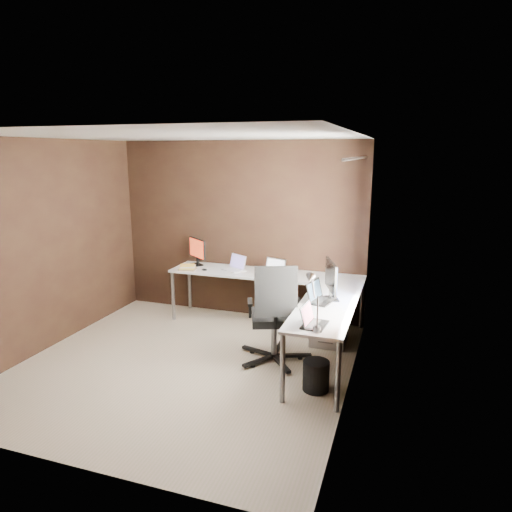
# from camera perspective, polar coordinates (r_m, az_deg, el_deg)

# --- Properties ---
(room) EXTENTS (3.60, 3.60, 2.50)m
(room) POSITION_cam_1_polar(r_m,az_deg,el_deg) (4.82, -5.36, 0.10)
(room) COLOR #C1AB96
(room) RESTS_ON ground
(desk) EXTENTS (2.65, 2.25, 0.73)m
(desk) POSITION_cam_1_polar(r_m,az_deg,el_deg) (5.71, 3.33, -4.07)
(desk) COLOR white
(desk) RESTS_ON ground
(drawer_pedestal) EXTENTS (0.42, 0.50, 0.60)m
(drawer_pedestal) POSITION_cam_1_polar(r_m,az_deg,el_deg) (5.82, 9.21, -7.81)
(drawer_pedestal) COLOR white
(drawer_pedestal) RESTS_ON ground
(monitor_left) EXTENTS (0.37, 0.29, 0.39)m
(monitor_left) POSITION_cam_1_polar(r_m,az_deg,el_deg) (6.66, -7.36, 0.75)
(monitor_left) COLOR black
(monitor_left) RESTS_ON desk
(monitor_right) EXTENTS (0.22, 0.51, 0.44)m
(monitor_right) POSITION_cam_1_polar(r_m,az_deg,el_deg) (5.11, 9.37, -2.73)
(monitor_right) COLOR black
(monitor_right) RESTS_ON desk
(laptop_white) EXTENTS (0.38, 0.34, 0.21)m
(laptop_white) POSITION_cam_1_polar(r_m,az_deg,el_deg) (6.37, -2.64, -1.34)
(laptop_white) COLOR white
(laptop_white) RESTS_ON desk
(laptop_silver) EXTENTS (0.37, 0.31, 0.21)m
(laptop_silver) POSITION_cam_1_polar(r_m,az_deg,el_deg) (6.12, 2.15, -1.90)
(laptop_silver) COLOR silver
(laptop_silver) RESTS_ON desk
(laptop_black_big) EXTENTS (0.31, 0.38, 0.22)m
(laptop_black_big) POSITION_cam_1_polar(r_m,az_deg,el_deg) (5.09, 7.86, -5.09)
(laptop_black_big) COLOR black
(laptop_black_big) RESTS_ON desk
(laptop_black_small) EXTENTS (0.24, 0.32, 0.20)m
(laptop_black_small) POSITION_cam_1_polar(r_m,az_deg,el_deg) (4.40, 7.00, -8.03)
(laptop_black_small) COLOR black
(laptop_black_small) RESTS_ON desk
(book_stack) EXTENTS (0.26, 0.23, 0.07)m
(book_stack) POSITION_cam_1_polar(r_m,az_deg,el_deg) (6.44, -8.57, -1.42)
(book_stack) COLOR #8F754D
(book_stack) RESTS_ON desk
(mouse_left) EXTENTS (0.09, 0.08, 0.03)m
(mouse_left) POSITION_cam_1_polar(r_m,az_deg,el_deg) (6.36, -6.46, -1.71)
(mouse_left) COLOR black
(mouse_left) RESTS_ON desk
(mouse_corner) EXTENTS (0.10, 0.08, 0.04)m
(mouse_corner) POSITION_cam_1_polar(r_m,az_deg,el_deg) (6.01, 4.00, -2.51)
(mouse_corner) COLOR black
(mouse_corner) RESTS_ON desk
(desk_lamp) EXTENTS (0.18, 0.21, 0.53)m
(desk_lamp) POSITION_cam_1_polar(r_m,az_deg,el_deg) (4.23, 7.06, -4.81)
(desk_lamp) COLOR slate
(desk_lamp) RESTS_ON desk
(office_chair) EXTENTS (0.65, 0.69, 1.17)m
(office_chair) POSITION_cam_1_polar(r_m,az_deg,el_deg) (5.23, 2.30, -9.59)
(office_chair) COLOR black
(office_chair) RESTS_ON ground
(wastebasket) EXTENTS (0.34, 0.34, 0.31)m
(wastebasket) POSITION_cam_1_polar(r_m,az_deg,el_deg) (4.76, 7.50, -14.61)
(wastebasket) COLOR black
(wastebasket) RESTS_ON ground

